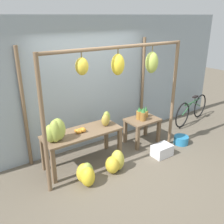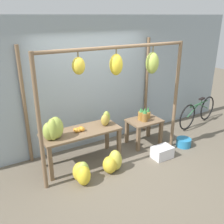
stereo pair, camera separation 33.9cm
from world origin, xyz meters
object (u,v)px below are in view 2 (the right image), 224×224
at_px(parked_bicycle, 198,112).
at_px(papaya_pile, 106,119).
at_px(banana_pile_ground_left, 82,173).
at_px(blue_bucket, 184,142).
at_px(banana_pile_ground_right, 113,162).
at_px(fruit_crate_white, 162,152).
at_px(pineapple_cluster, 144,115).
at_px(banana_pile_on_table, 53,130).
at_px(orange_pile, 79,129).

xyz_separation_m(parked_bicycle, papaya_pile, (-2.93, -0.15, 0.48)).
bearing_deg(banana_pile_ground_left, blue_bucket, 0.77).
xyz_separation_m(banana_pile_ground_right, fruit_crate_white, (1.14, -0.11, -0.07)).
distance_m(banana_pile_ground_left, papaya_pile, 1.20).
height_order(pineapple_cluster, parked_bicycle, pineapple_cluster).
xyz_separation_m(banana_pile_on_table, papaya_pile, (1.11, 0.06, -0.05)).
xyz_separation_m(orange_pile, blue_bucket, (2.29, -0.55, -0.66)).
relative_size(banana_pile_on_table, banana_pile_ground_left, 1.05).
height_order(banana_pile_on_table, pineapple_cluster, banana_pile_on_table).
bearing_deg(papaya_pile, banana_pile_ground_left, -143.95).
bearing_deg(orange_pile, banana_pile_ground_right, -54.44).
bearing_deg(banana_pile_on_table, pineapple_cluster, 2.62).
distance_m(pineapple_cluster, banana_pile_ground_left, 1.98).
xyz_separation_m(pineapple_cluster, banana_pile_ground_left, (-1.81, -0.63, -0.52)).
bearing_deg(parked_bicycle, pineapple_cluster, -176.62).
relative_size(orange_pile, parked_bicycle, 0.13).
relative_size(banana_pile_on_table, parked_bicycle, 0.27).
bearing_deg(pineapple_cluster, orange_pile, -178.46).
bearing_deg(banana_pile_on_table, orange_pile, 5.85).
xyz_separation_m(orange_pile, pineapple_cluster, (1.58, 0.04, -0.04)).
relative_size(orange_pile, pineapple_cluster, 0.64).
bearing_deg(papaya_pile, pineapple_cluster, 1.95).
distance_m(pineapple_cluster, banana_pile_ground_right, 1.42).
height_order(banana_pile_ground_right, papaya_pile, papaya_pile).
distance_m(pineapple_cluster, fruit_crate_white, 0.93).
distance_m(banana_pile_ground_left, blue_bucket, 2.53).
height_order(fruit_crate_white, blue_bucket, fruit_crate_white).
relative_size(banana_pile_ground_right, blue_bucket, 1.48).
xyz_separation_m(banana_pile_ground_left, banana_pile_ground_right, (0.63, 0.02, -0.00)).
bearing_deg(fruit_crate_white, orange_pile, 156.37).
height_order(banana_pile_on_table, blue_bucket, banana_pile_on_table).
bearing_deg(blue_bucket, banana_pile_ground_left, -179.23).
bearing_deg(orange_pile, banana_pile_ground_left, -111.36).
bearing_deg(banana_pile_ground_right, orange_pile, 125.56).
bearing_deg(pineapple_cluster, banana_pile_ground_left, -160.88).
bearing_deg(parked_bicycle, banana_pile_ground_left, -168.79).
distance_m(banana_pile_on_table, orange_pile, 0.55).
relative_size(fruit_crate_white, papaya_pile, 1.51).
relative_size(banana_pile_on_table, orange_pile, 2.11).
distance_m(banana_pile_on_table, blue_bucket, 2.97).
bearing_deg(banana_pile_on_table, papaya_pile, 3.21).
bearing_deg(banana_pile_ground_right, pineapple_cluster, 27.30).
height_order(banana_pile_ground_left, banana_pile_ground_right, banana_pile_ground_right).
distance_m(fruit_crate_white, parked_bicycle, 2.15).
height_order(banana_pile_on_table, papaya_pile, banana_pile_on_table).
relative_size(banana_pile_ground_left, blue_bucket, 1.30).
xyz_separation_m(banana_pile_ground_left, papaya_pile, (0.82, 0.59, 0.65)).
bearing_deg(banana_pile_on_table, fruit_crate_white, -16.74).
height_order(orange_pile, parked_bicycle, orange_pile).
height_order(banana_pile_ground_right, blue_bucket, banana_pile_ground_right).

